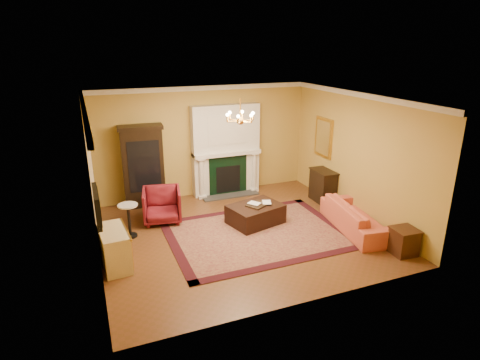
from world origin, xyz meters
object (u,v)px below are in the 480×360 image
wingback_armchair (162,204)px  pedestal_table (129,218)px  end_table (404,242)px  console_table (323,186)px  commode (114,248)px  coral_sofa (357,213)px  china_cabinet (143,168)px  leather_ottoman (255,214)px

wingback_armchair → pedestal_table: (-0.83, -0.56, -0.00)m
end_table → console_table: bearing=88.9°
end_table → wingback_armchair: bearing=141.2°
commode → coral_sofa: (5.26, -0.40, 0.05)m
china_cabinet → console_table: 4.75m
china_cabinet → leather_ottoman: bearing=-39.8°
wingback_armchair → end_table: bearing=-28.3°
leather_ottoman → end_table: bearing=-62.7°
china_cabinet → console_table: (4.47, -1.50, -0.60)m
pedestal_table → commode: 1.22m
leather_ottoman → china_cabinet: bearing=121.6°
end_table → commode: bearing=162.8°
end_table → leather_ottoman: 3.28m
pedestal_table → console_table: console_table is taller
commode → leather_ottoman: commode is taller
commode → end_table: bearing=-21.4°
end_table → console_table: console_table is taller
coral_sofa → wingback_armchair: bearing=71.2°
china_cabinet → pedestal_table: china_cabinet is taller
commode → coral_sofa: 5.28m
console_table → china_cabinet: bearing=163.1°
pedestal_table → console_table: 5.10m
commode → console_table: 5.68m
commode → coral_sofa: bearing=-8.6°
wingback_armchair → end_table: 5.40m
wingback_armchair → coral_sofa: size_ratio=0.42×
pedestal_table → end_table: pedestal_table is taller
coral_sofa → end_table: bearing=-162.7°
wingback_armchair → commode: 2.11m
commode → leather_ottoman: size_ratio=0.84×
end_table → leather_ottoman: end_table is taller
end_table → console_table: (0.06, 3.07, 0.15)m
wingback_armchair → leather_ottoman: size_ratio=0.75×
console_table → pedestal_table: bearing=-175.7°
wingback_armchair → end_table: size_ratio=1.71×
china_cabinet → wingback_armchair: 1.33m
wingback_armchair → end_table: (4.20, -3.38, -0.19)m
coral_sofa → console_table: bearing=0.9°
wingback_armchair → leather_ottoman: wingback_armchair is taller
pedestal_table → console_table: bearing=2.7°
wingback_armchair → leather_ottoman: bearing=-14.6°
commode → end_table: (5.45, -1.68, -0.11)m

